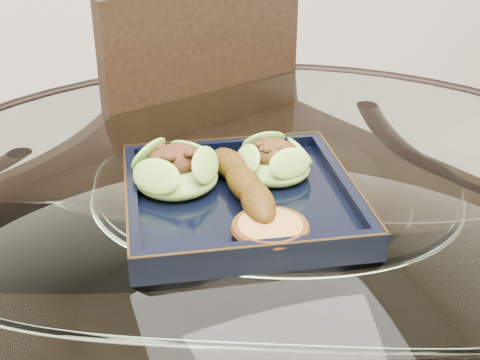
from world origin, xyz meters
name	(u,v)px	position (x,y,z in m)	size (l,w,h in m)	color
dining_table	(272,318)	(0.00, 0.00, 0.60)	(1.13, 1.13, 0.77)	white
dining_chair	(244,230)	(0.08, 0.33, 0.53)	(0.51, 0.51, 0.94)	black
navy_plate	(240,202)	(-0.04, 0.02, 0.77)	(0.27, 0.27, 0.02)	black
lettuce_wrap_left	(176,173)	(-0.11, 0.06, 0.80)	(0.10, 0.10, 0.04)	#6CA12E
lettuce_wrap_right	(274,163)	(0.02, 0.05, 0.80)	(0.09, 0.09, 0.03)	#67A42F
roasted_plantain	(244,183)	(-0.04, 0.01, 0.80)	(0.18, 0.04, 0.03)	#653D0A
crumb_patty	(270,229)	(-0.04, -0.08, 0.79)	(0.07, 0.07, 0.01)	#BB7B3E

